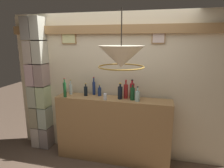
# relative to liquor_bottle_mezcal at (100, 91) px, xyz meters

# --- Properties ---
(panelled_rear_partition) EXTENTS (3.77, 0.15, 2.49)m
(panelled_rear_partition) POSITION_rel_liquor_bottle_mezcal_xyz_m (0.25, 0.17, 0.12)
(panelled_rear_partition) COLOR beige
(panelled_rear_partition) RESTS_ON ground
(stone_pillar) EXTENTS (0.36, 0.31, 2.43)m
(stone_pillar) POSITION_rel_liquor_bottle_mezcal_xyz_m (-1.18, 0.03, 0.03)
(stone_pillar) COLOR beige
(stone_pillar) RESTS_ON ground
(bar_shelf_unit) EXTENTS (1.92, 0.35, 1.11)m
(bar_shelf_unit) POSITION_rel_liquor_bottle_mezcal_xyz_m (0.25, -0.09, -0.63)
(bar_shelf_unit) COLOR #9E7547
(bar_shelf_unit) RESTS_ON ground
(liquor_bottle_mezcal) EXTENTS (0.06, 0.06, 0.20)m
(liquor_bottle_mezcal) POSITION_rel_liquor_bottle_mezcal_xyz_m (0.00, 0.00, 0.00)
(liquor_bottle_mezcal) COLOR navy
(liquor_bottle_mezcal) RESTS_ON bar_shelf_unit
(liquor_bottle_whiskey) EXTENTS (0.07, 0.07, 0.31)m
(liquor_bottle_whiskey) POSITION_rel_liquor_bottle_mezcal_xyz_m (0.46, -0.04, 0.04)
(liquor_bottle_whiskey) COLOR maroon
(liquor_bottle_whiskey) RESTS_ON bar_shelf_unit
(liquor_bottle_vermouth) EXTENTS (0.08, 0.08, 0.31)m
(liquor_bottle_vermouth) POSITION_rel_liquor_bottle_mezcal_xyz_m (0.55, -0.00, 0.05)
(liquor_bottle_vermouth) COLOR maroon
(liquor_bottle_vermouth) RESTS_ON bar_shelf_unit
(liquor_bottle_rum) EXTENTS (0.07, 0.07, 0.26)m
(liquor_bottle_rum) POSITION_rel_liquor_bottle_mezcal_xyz_m (0.58, -0.10, 0.03)
(liquor_bottle_rum) COLOR #174926
(liquor_bottle_rum) RESTS_ON bar_shelf_unit
(liquor_bottle_gin) EXTENTS (0.05, 0.05, 0.26)m
(liquor_bottle_gin) POSITION_rel_liquor_bottle_mezcal_xyz_m (-0.52, -0.03, 0.02)
(liquor_bottle_gin) COLOR silver
(liquor_bottle_gin) RESTS_ON bar_shelf_unit
(liquor_bottle_brandy) EXTENTS (0.05, 0.05, 0.32)m
(liquor_bottle_brandy) POSITION_rel_liquor_bottle_mezcal_xyz_m (-0.54, -0.21, 0.05)
(liquor_bottle_brandy) COLOR #185225
(liquor_bottle_brandy) RESTS_ON bar_shelf_unit
(liquor_bottle_bourbon) EXTENTS (0.08, 0.08, 0.26)m
(liquor_bottle_bourbon) POSITION_rel_liquor_bottle_mezcal_xyz_m (0.38, -0.09, 0.03)
(liquor_bottle_bourbon) COLOR black
(liquor_bottle_bourbon) RESTS_ON bar_shelf_unit
(liquor_bottle_tequila) EXTENTS (0.06, 0.06, 0.22)m
(liquor_bottle_tequila) POSITION_rel_liquor_bottle_mezcal_xyz_m (-0.23, -0.04, 0.01)
(liquor_bottle_tequila) COLOR black
(liquor_bottle_tequila) RESTS_ON bar_shelf_unit
(liquor_bottle_port) EXTENTS (0.07, 0.07, 0.23)m
(liquor_bottle_port) POSITION_rel_liquor_bottle_mezcal_xyz_m (0.66, -0.14, 0.01)
(liquor_bottle_port) COLOR silver
(liquor_bottle_port) RESTS_ON bar_shelf_unit
(liquor_bottle_amaro) EXTENTS (0.05, 0.05, 0.31)m
(liquor_bottle_amaro) POSITION_rel_liquor_bottle_mezcal_xyz_m (-0.12, 0.05, 0.05)
(liquor_bottle_amaro) COLOR navy
(liquor_bottle_amaro) RESTS_ON bar_shelf_unit
(glass_tumbler_rocks) EXTENTS (0.06, 0.06, 0.10)m
(glass_tumbler_rocks) POSITION_rel_liquor_bottle_mezcal_xyz_m (0.15, -0.19, -0.02)
(glass_tumbler_rocks) COLOR silver
(glass_tumbler_rocks) RESTS_ON bar_shelf_unit
(pendant_lamp) EXTENTS (0.50, 0.50, 0.61)m
(pendant_lamp) POSITION_rel_liquor_bottle_mezcal_xyz_m (0.57, -1.00, 0.68)
(pendant_lamp) COLOR #EFE5C6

